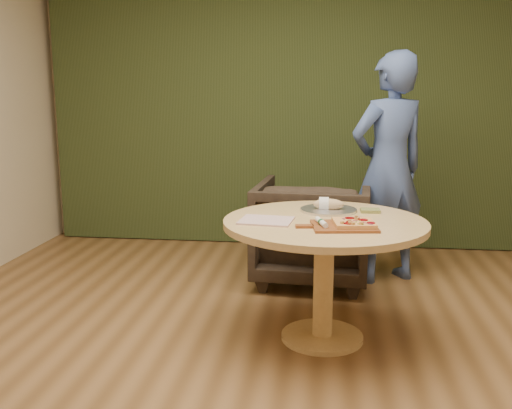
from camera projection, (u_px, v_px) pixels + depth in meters
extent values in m
cube|color=olive|center=(264.00, 393.00, 2.90)|extent=(5.00, 6.00, 0.02)
cube|color=beige|center=(298.00, 101.00, 5.55)|extent=(5.00, 0.02, 2.80)
cube|color=#273317|center=(297.00, 101.00, 5.44)|extent=(4.80, 0.14, 2.78)
cylinder|color=#DBB370|center=(322.00, 336.00, 3.50)|extent=(0.50, 0.50, 0.03)
cylinder|color=#DBB370|center=(323.00, 284.00, 3.43)|extent=(0.12, 0.12, 0.68)
cylinder|color=#DBB370|center=(325.00, 223.00, 3.36)|extent=(1.20, 1.20, 0.04)
cube|color=brown|center=(344.00, 226.00, 3.17)|extent=(0.38, 0.32, 0.01)
cube|color=brown|center=(304.00, 226.00, 3.16)|extent=(0.11, 0.06, 0.01)
cube|color=#E7A85A|center=(354.00, 223.00, 3.16)|extent=(0.25, 0.25, 0.02)
cylinder|color=#6D0307|center=(348.00, 223.00, 3.10)|extent=(0.05, 0.05, 0.00)
cylinder|color=#6D0307|center=(349.00, 222.00, 3.13)|extent=(0.04, 0.04, 0.00)
cylinder|color=#6D0307|center=(371.00, 223.00, 3.11)|extent=(0.05, 0.05, 0.00)
cylinder|color=#6D0307|center=(363.00, 220.00, 3.18)|extent=(0.05, 0.05, 0.00)
cylinder|color=#6D0307|center=(350.00, 218.00, 3.23)|extent=(0.05, 0.05, 0.00)
cube|color=tan|center=(357.00, 219.00, 3.19)|extent=(0.03, 0.03, 0.01)
cube|color=tan|center=(361.00, 223.00, 3.08)|extent=(0.02, 0.02, 0.01)
cube|color=tan|center=(356.00, 217.00, 3.24)|extent=(0.02, 0.02, 0.01)
cube|color=tan|center=(353.00, 223.00, 3.07)|extent=(0.02, 0.02, 0.01)
cube|color=tan|center=(349.00, 221.00, 3.13)|extent=(0.02, 0.02, 0.01)
cube|color=tan|center=(350.00, 223.00, 3.08)|extent=(0.02, 0.02, 0.01)
cube|color=tan|center=(342.00, 222.00, 3.10)|extent=(0.02, 0.02, 0.01)
cube|color=tan|center=(356.00, 218.00, 3.20)|extent=(0.02, 0.02, 0.01)
cube|color=#3E801C|center=(342.00, 222.00, 3.14)|extent=(0.01, 0.01, 0.00)
cube|color=#3E801C|center=(361.00, 223.00, 3.12)|extent=(0.01, 0.01, 0.00)
cube|color=#3E801C|center=(360.00, 221.00, 3.16)|extent=(0.01, 0.01, 0.00)
cube|color=#3E801C|center=(363.00, 224.00, 3.08)|extent=(0.01, 0.01, 0.00)
cube|color=#3E801C|center=(362.00, 223.00, 3.10)|extent=(0.01, 0.01, 0.00)
cube|color=#3E801C|center=(370.00, 223.00, 3.12)|extent=(0.01, 0.01, 0.00)
cube|color=#3E801C|center=(356.00, 222.00, 3.14)|extent=(0.01, 0.01, 0.00)
cube|color=#3E801C|center=(358.00, 224.00, 3.09)|extent=(0.01, 0.01, 0.00)
cube|color=#8C3D62|center=(359.00, 218.00, 3.24)|extent=(0.01, 0.03, 0.00)
cube|color=#8C3D62|center=(343.00, 219.00, 3.21)|extent=(0.02, 0.03, 0.00)
cube|color=#8C3D62|center=(346.00, 218.00, 3.22)|extent=(0.03, 0.01, 0.00)
cube|color=#8C3D62|center=(365.00, 223.00, 3.11)|extent=(0.03, 0.02, 0.00)
cube|color=#8C3D62|center=(370.00, 224.00, 3.08)|extent=(0.03, 0.02, 0.00)
cube|color=#8C3D62|center=(355.00, 221.00, 3.16)|extent=(0.03, 0.02, 0.00)
cylinder|color=white|center=(321.00, 222.00, 3.17)|extent=(0.08, 0.17, 0.03)
cylinder|color=#194C26|center=(321.00, 222.00, 3.17)|extent=(0.04, 0.03, 0.03)
cube|color=silver|center=(317.00, 218.00, 3.26)|extent=(0.03, 0.04, 0.00)
cube|color=white|center=(266.00, 221.00, 3.32)|extent=(0.33, 0.28, 0.01)
cylinder|color=silver|center=(328.00, 210.00, 3.60)|extent=(0.35, 0.35, 0.01)
cylinder|color=silver|center=(328.00, 210.00, 3.60)|extent=(0.36, 0.36, 0.02)
ellipsoid|color=tan|center=(329.00, 204.00, 3.59)|extent=(0.19, 0.08, 0.07)
cylinder|color=white|center=(324.00, 204.00, 3.60)|extent=(0.06, 0.09, 0.09)
cube|color=#5A632C|center=(370.00, 211.00, 3.57)|extent=(0.12, 0.10, 0.02)
imported|color=black|center=(313.00, 226.00, 4.50)|extent=(0.93, 0.88, 0.90)
imported|color=#425994|center=(388.00, 169.00, 4.44)|extent=(0.78, 0.69, 1.79)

